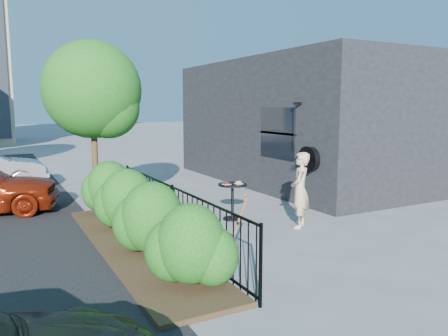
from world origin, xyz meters
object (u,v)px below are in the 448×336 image
patio_tree (96,96)px  woman (300,190)px  cafe_table (232,195)px  shovel (234,239)px

patio_tree → woman: bearing=-41.1°
cafe_table → woman: woman is taller
cafe_table → woman: (0.93, -1.23, 0.24)m
cafe_table → shovel: shovel is taller
cafe_table → woman: bearing=-52.8°
woman → shovel: (-2.49, -1.60, -0.25)m
patio_tree → cafe_table: 3.81m
woman → shovel: 2.97m
shovel → woman: bearing=32.7°
patio_tree → shovel: (0.98, -4.62, -2.21)m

